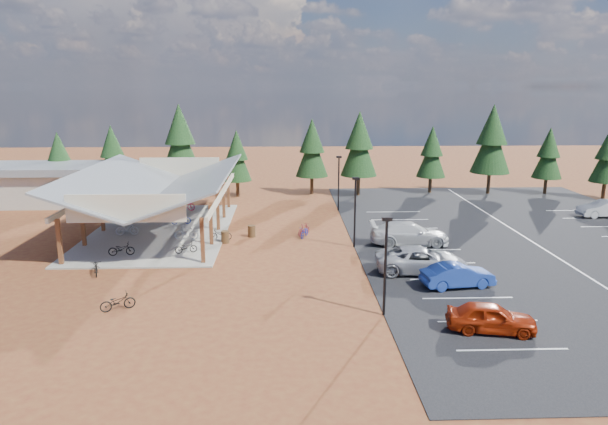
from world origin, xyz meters
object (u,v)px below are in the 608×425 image
Objects in this scene: bike_4 at (186,247)px; bike_14 at (305,232)px; bike_1 at (127,229)px; car_1 at (458,275)px; trash_bin_0 at (225,237)px; outbuilding at (42,184)px; car_0 at (491,317)px; bike_5 at (186,232)px; bike_7 at (185,205)px; bike_6 at (181,219)px; lamp_post_2 at (339,179)px; bike_3 at (156,209)px; car_2 at (421,260)px; bike_12 at (118,302)px; lamp_post_1 at (355,207)px; bike_2 at (139,215)px; bike_16 at (221,234)px; bike_pavilion at (158,184)px; car_9 at (604,209)px; bike_15 at (304,229)px; lamp_post_0 at (386,259)px; trash_bin_1 at (252,231)px; car_3 at (409,233)px; bike_0 at (121,249)px.

bike_4 reaches higher than bike_14.
car_1 is (22.24, -11.77, 0.11)m from bike_1.
car_1 reaches higher than trash_bin_0.
outbuilding reaches higher than car_0.
bike_5 is 10.00m from bike_7.
car_1 reaches higher than bike_6.
lamp_post_2 reaches higher than outbuilding.
bike_14 is (13.78, -0.77, -0.20)m from bike_1.
lamp_post_2 reaches higher than car_1.
trash_bin_0 is 0.61× the size of bike_3.
bike_14 is at bearing -86.02° from bike_5.
bike_6 is at bearing 57.76° from car_2.
lamp_post_1 is at bearing -77.51° from bike_12.
bike_3 is 0.35× the size of car_1.
bike_6 reaches higher than bike_4.
outbuilding reaches higher than trash_bin_0.
car_1 is (22.58, -16.76, 0.21)m from bike_2.
trash_bin_0 is 0.55× the size of bike_16.
lamp_post_2 is at bearing -51.66° from bike_5.
bike_pavilion is 3.77× the size of lamp_post_2.
lamp_post_1 is at bearing -73.23° from car_9.
bike_6 is 0.91× the size of bike_12.
bike_2 is 0.99× the size of bike_6.
bike_4 is at bearing -170.66° from bike_5.
bike_2 is 4.78m from bike_7.
bike_5 reaches higher than bike_15.
lamp_post_2 is at bearing -101.77° from car_9.
outbuilding is 7.26× the size of bike_4.
car_9 is at bearing -97.55° from bike_6.
bike_5 is at bearing 167.24° from trash_bin_0.
car_2 is at bearing -135.94° from bike_6.
bike_1 is (-17.28, 15.52, -2.35)m from lamp_post_0.
bike_12 is (1.27, -15.91, -3.35)m from bike_pavilion.
bike_15 is (8.34, 4.63, -0.02)m from bike_4.
trash_bin_1 is at bearing 55.54° from car_2.
lamp_post_2 reaches higher than bike_3.
outbuilding reaches higher than bike_5.
car_3 is at bearing -70.49° from lamp_post_2.
lamp_post_2 reaches higher than car_3.
lamp_post_0 reaches higher than bike_2.
trash_bin_1 is (7.40, -1.93, -3.37)m from bike_pavilion.
bike_0 is 5.35m from bike_1.
car_2 is (15.93, -7.76, 0.18)m from bike_5.
car_0 reaches higher than trash_bin_0.
car_2 is at bearing 59.42° from bike_16.
bike_1 is 28.19m from car_0.
bike_5 is 23.62m from car_0.
bike_6 reaches higher than bike_2.
car_3 reaches higher than car_1.
bike_pavilion is 16.31m from bike_12.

